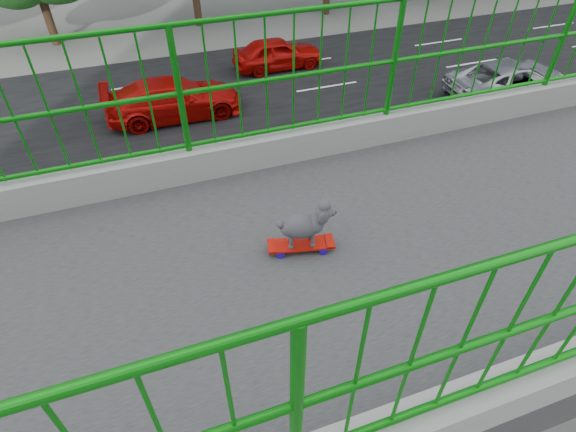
# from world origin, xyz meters

# --- Properties ---
(road) EXTENTS (18.00, 90.00, 0.02)m
(road) POSITION_xyz_m (-13.00, 0.00, 0.01)
(road) COLOR black
(road) RESTS_ON ground
(footbridge) EXTENTS (3.00, 24.00, 7.00)m
(footbridge) POSITION_xyz_m (0.00, 0.00, 5.22)
(footbridge) COLOR #2D2D2F
(footbridge) RESTS_ON ground
(railing) EXTENTS (3.00, 24.00, 1.42)m
(railing) POSITION_xyz_m (0.00, 0.00, 7.21)
(railing) COLOR gray
(railing) RESTS_ON footbridge
(skateboard) EXTENTS (0.26, 0.54, 0.07)m
(skateboard) POSITION_xyz_m (-0.16, 0.62, 7.05)
(skateboard) COLOR red
(skateboard) RESTS_ON footbridge
(poodle) EXTENTS (0.25, 0.45, 0.38)m
(poodle) POSITION_xyz_m (-0.16, 0.64, 7.27)
(poodle) COLOR #302E33
(poodle) RESTS_ON skateboard
(car_1) EXTENTS (1.71, 4.89, 1.61)m
(car_1) POSITION_xyz_m (-9.20, 3.55, 0.81)
(car_1) COLOR black
(car_1) RESTS_ON ground
(car_2) EXTENTS (2.67, 5.78, 1.61)m
(car_2) POSITION_xyz_m (-12.40, 15.20, 0.80)
(car_2) COLOR #A5A5AA
(car_2) RESTS_ON ground
(car_3) EXTENTS (2.24, 5.50, 1.60)m
(car_3) POSITION_xyz_m (-15.60, 0.95, 0.80)
(car_3) COLOR #AF0A07
(car_3) RESTS_ON ground
(car_4) EXTENTS (1.75, 4.36, 1.48)m
(car_4) POSITION_xyz_m (-18.80, 6.51, 0.74)
(car_4) COLOR #AF0A07
(car_4) RESTS_ON ground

